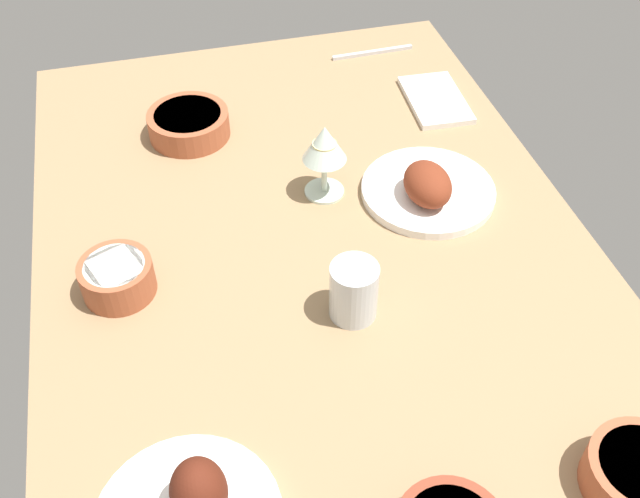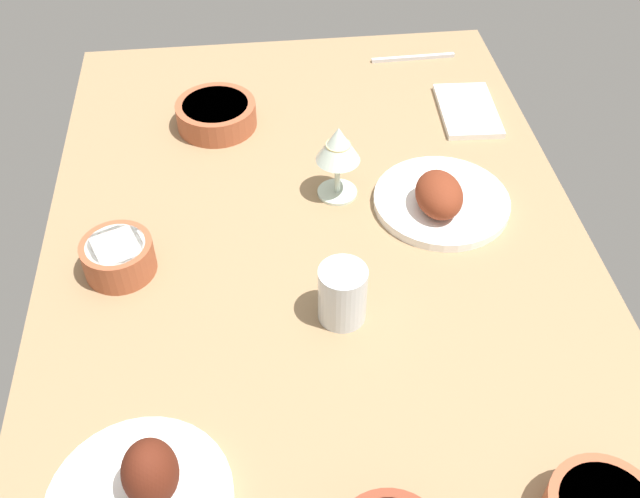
{
  "view_description": "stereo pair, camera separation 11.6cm",
  "coord_description": "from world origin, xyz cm",
  "views": [
    {
      "loc": [
        79.9,
        -20.79,
        88.26
      ],
      "look_at": [
        0.0,
        0.0,
        6.0
      ],
      "focal_mm": 41.1,
      "sensor_mm": 36.0,
      "label": 1
    },
    {
      "loc": [
        82.03,
        -9.35,
        88.26
      ],
      "look_at": [
        0.0,
        0.0,
        6.0
      ],
      "focal_mm": 41.1,
      "sensor_mm": 36.0,
      "label": 2
    }
  ],
  "objects": [
    {
      "name": "bowl_cream",
      "position": [
        -0.94,
        -31.56,
        7.08
      ],
      "size": [
        11.21,
        11.21,
        5.66
      ],
      "color": "#A35133",
      "rests_on": "dining_table"
    },
    {
      "name": "bowl_pasta",
      "position": [
        -38.59,
        -15.89,
        6.71
      ],
      "size": [
        15.48,
        15.48,
        4.94
      ],
      "color": "#A35133",
      "rests_on": "dining_table"
    },
    {
      "name": "fork_loose",
      "position": [
        -58.66,
        27.35,
        4.4
      ],
      "size": [
        1.36,
        18.57,
        0.8
      ],
      "primitive_type": "cube",
      "rotation": [
        0.0,
        0.0,
        1.6
      ],
      "color": "silver",
      "rests_on": "dining_table"
    },
    {
      "name": "dining_table",
      "position": [
        0.0,
        0.0,
        2.0
      ],
      "size": [
        140.0,
        90.0,
        4.0
      ],
      "primitive_type": "cube",
      "color": "#937551",
      "rests_on": "ground"
    },
    {
      "name": "wine_glass",
      "position": [
        -15.58,
        4.83,
        13.93
      ],
      "size": [
        7.6,
        7.6,
        14.0
      ],
      "color": "silver",
      "rests_on": "dining_table"
    },
    {
      "name": "plate_far_side",
      "position": [
        -9.45,
        21.78,
        6.25
      ],
      "size": [
        23.46,
        23.46,
        7.87
      ],
      "color": "white",
      "rests_on": "dining_table"
    },
    {
      "name": "folded_napkin",
      "position": [
        -37.15,
        34.02,
        4.6
      ],
      "size": [
        18.65,
        11.92,
        1.2
      ],
      "primitive_type": "cube",
      "rotation": [
        0.0,
        0.0,
        -0.05
      ],
      "color": "white",
      "rests_on": "dining_table"
    },
    {
      "name": "plate_near_viewer",
      "position": [
        38.77,
        -25.5,
        6.62
      ],
      "size": [
        22.58,
        22.58,
        10.47
      ],
      "color": "white",
      "rests_on": "dining_table"
    },
    {
      "name": "water_tumbler",
      "position": [
        12.29,
        1.88,
        8.73
      ],
      "size": [
        7.19,
        7.19,
        9.46
      ],
      "primitive_type": "cylinder",
      "color": "silver",
      "rests_on": "dining_table"
    }
  ]
}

